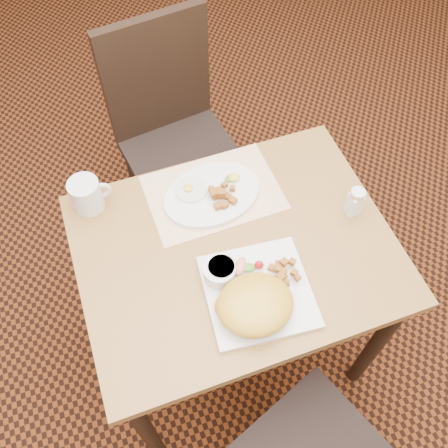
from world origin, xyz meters
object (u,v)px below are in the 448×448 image
plate_oval (212,194)px  coffee_mug (87,195)px  plate_square (258,292)px  salt_shaker (355,202)px  chair_far (173,129)px  table (235,265)px

plate_oval → coffee_mug: bearing=165.1°
plate_square → plate_oval: plate_oval is taller
plate_oval → coffee_mug: size_ratio=2.50×
plate_square → coffee_mug: 0.58m
salt_shaker → coffee_mug: coffee_mug is taller
chair_far → plate_oval: 0.56m
table → salt_shaker: size_ratio=9.00×
coffee_mug → plate_square: bearing=-50.4°
plate_oval → salt_shaker: size_ratio=3.05×
table → salt_shaker: bearing=-0.3°
table → chair_far: chair_far is taller
chair_far → salt_shaker: (0.37, -0.71, 0.26)m
coffee_mug → plate_oval: bearing=-14.9°
table → chair_far: (0.00, 0.71, -0.10)m
chair_far → plate_square: chair_far is taller
plate_square → coffee_mug: bearing=129.6°
table → plate_oval: bearing=91.9°
coffee_mug → salt_shaker: bearing=-21.6°
plate_square → chair_far: bearing=90.1°
plate_oval → chair_far: bearing=88.9°
chair_far → plate_square: bearing=82.2°
table → coffee_mug: size_ratio=7.39×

